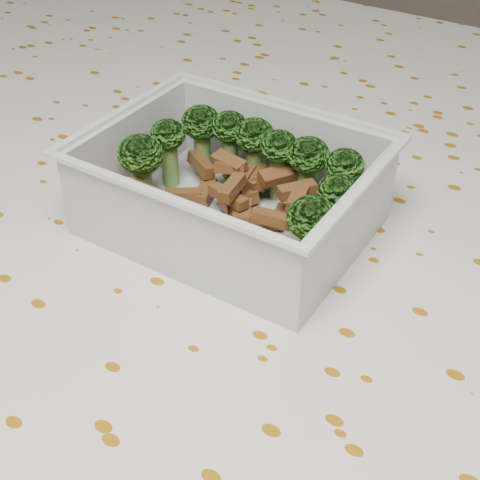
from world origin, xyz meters
The scene contains 6 objects.
dining_table centered at (0.00, 0.00, 0.67)m, with size 1.40×0.90×0.75m.
tablecloth centered at (0.00, 0.00, 0.72)m, with size 1.46×0.96×0.19m.
lunch_container centered at (-0.02, 0.04, 0.78)m, with size 0.18×0.14×0.06m.
broccoli_florets centered at (-0.02, 0.06, 0.79)m, with size 0.15×0.09×0.05m.
meat_pile centered at (-0.02, 0.06, 0.77)m, with size 0.11×0.07×0.03m.
sausage centered at (-0.02, 0.00, 0.77)m, with size 0.15×0.04×0.03m.
Camera 1 is at (0.17, -0.25, 1.01)m, focal length 50.00 mm.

